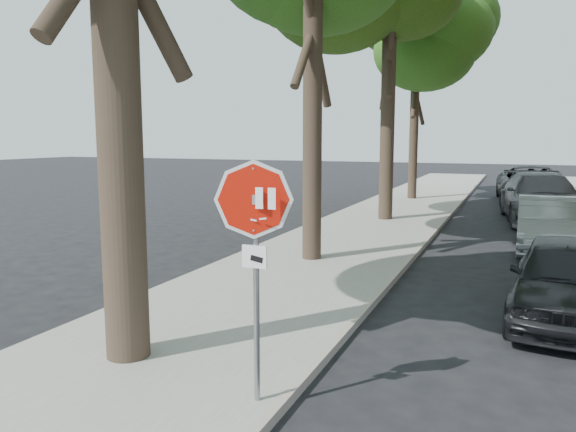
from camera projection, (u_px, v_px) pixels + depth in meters
name	position (u px, v px, depth m)	size (l,w,h in m)	color
ground	(318.00, 422.00, 5.86)	(120.00, 120.00, 0.00)	black
sidewalk_left	(368.00, 229.00, 17.78)	(4.00, 55.00, 0.12)	gray
curb_left	(434.00, 233.00, 17.01)	(0.12, 55.00, 0.13)	#9E9384
stop_sign	(255.00, 235.00, 5.82)	(0.76, 0.34, 2.61)	gray
tree_far	(417.00, 41.00, 25.21)	(5.29, 4.91, 9.33)	black
car_a	(565.00, 279.00, 9.04)	(1.61, 3.99, 1.36)	black
car_b	(548.00, 224.00, 14.58)	(1.47, 4.22, 1.39)	#979A9E
car_c	(541.00, 198.00, 19.47)	(2.39, 5.89, 1.71)	#424145
car_d	(532.00, 185.00, 25.20)	(2.72, 5.89, 1.64)	black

